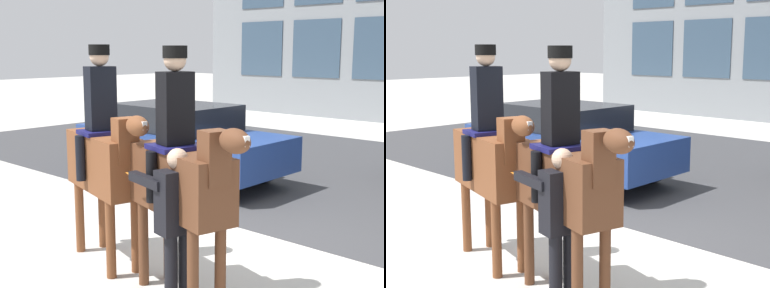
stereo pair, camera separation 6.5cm
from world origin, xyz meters
The scene contains 6 objects.
ground_plane centered at (0.00, 0.00, 0.00)m, with size 80.00×80.00×0.00m, color #B2AFA8.
road_surface centered at (0.00, 4.75, 0.00)m, with size 22.90×8.50×0.01m.
mounted_horse_lead centered at (-0.67, -1.56, 1.30)m, with size 1.77×0.76×2.58m.
mounted_horse_companion centered at (0.67, -1.67, 1.31)m, with size 1.83×0.78×2.55m.
pedestrian_bystander centered at (0.82, -1.89, 0.95)m, with size 0.89×0.44×1.62m.
street_car_near_lane centered at (-3.01, 2.07, 0.78)m, with size 4.39×1.89×1.48m.
Camera 1 is at (4.23, -5.33, 2.51)m, focal length 50.00 mm.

